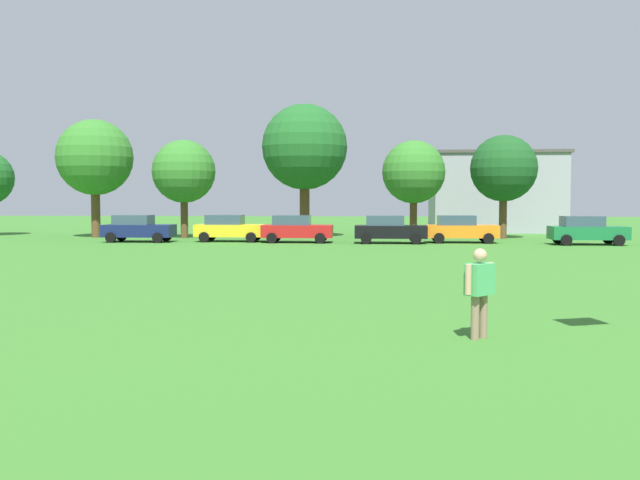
{
  "coord_description": "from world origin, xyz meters",
  "views": [
    {
      "loc": [
        5.87,
        1.57,
        2.66
      ],
      "look_at": [
        5.13,
        11.02,
        2.11
      ],
      "focal_mm": 39.24,
      "sensor_mm": 36.0,
      "label": 1
    }
  ],
  "objects_px": {
    "parked_car_green_5": "(586,230)",
    "tree_center_right": "(305,147)",
    "parked_car_navy_0": "(138,228)",
    "tree_right": "(414,172)",
    "parked_car_orange_4": "(460,229)",
    "parked_car_yellow_1": "(229,228)",
    "tree_left": "(95,158)",
    "parked_car_red_2": "(296,229)",
    "tree_far_right": "(504,169)",
    "tree_center_left": "(184,172)",
    "parked_car_black_3": "(389,229)",
    "adult_bystander": "(480,285)"
  },
  "relations": [
    {
      "from": "tree_center_right",
      "to": "tree_right",
      "type": "distance_m",
      "value": 7.74
    },
    {
      "from": "adult_bystander",
      "to": "tree_far_right",
      "type": "distance_m",
      "value": 35.41
    },
    {
      "from": "parked_car_red_2",
      "to": "tree_left",
      "type": "distance_m",
      "value": 16.03
    },
    {
      "from": "parked_car_green_5",
      "to": "parked_car_black_3",
      "type": "bearing_deg",
      "value": 177.51
    },
    {
      "from": "parked_car_red_2",
      "to": "parked_car_orange_4",
      "type": "bearing_deg",
      "value": 3.15
    },
    {
      "from": "parked_car_orange_4",
      "to": "tree_left",
      "type": "distance_m",
      "value": 25.4
    },
    {
      "from": "parked_car_navy_0",
      "to": "parked_car_green_5",
      "type": "distance_m",
      "value": 26.99
    },
    {
      "from": "parked_car_red_2",
      "to": "adult_bystander",
      "type": "bearing_deg",
      "value": -76.88
    },
    {
      "from": "parked_car_yellow_1",
      "to": "tree_right",
      "type": "height_order",
      "value": "tree_right"
    },
    {
      "from": "tree_left",
      "to": "tree_right",
      "type": "height_order",
      "value": "tree_left"
    },
    {
      "from": "parked_car_yellow_1",
      "to": "parked_car_orange_4",
      "type": "bearing_deg",
      "value": -0.08
    },
    {
      "from": "parked_car_red_2",
      "to": "parked_car_yellow_1",
      "type": "bearing_deg",
      "value": 172.41
    },
    {
      "from": "tree_left",
      "to": "tree_right",
      "type": "bearing_deg",
      "value": 0.52
    },
    {
      "from": "parked_car_navy_0",
      "to": "parked_car_yellow_1",
      "type": "distance_m",
      "value": 5.65
    },
    {
      "from": "parked_car_orange_4",
      "to": "tree_far_right",
      "type": "bearing_deg",
      "value": 54.99
    },
    {
      "from": "tree_center_right",
      "to": "parked_car_orange_4",
      "type": "bearing_deg",
      "value": -27.89
    },
    {
      "from": "parked_car_green_5",
      "to": "tree_center_right",
      "type": "bearing_deg",
      "value": 158.58
    },
    {
      "from": "parked_car_orange_4",
      "to": "parked_car_green_5",
      "type": "xyz_separation_m",
      "value": [
        7.08,
        -1.39,
        0.0
      ]
    },
    {
      "from": "parked_car_yellow_1",
      "to": "parked_car_green_5",
      "type": "relative_size",
      "value": 1.0
    },
    {
      "from": "parked_car_navy_0",
      "to": "tree_left",
      "type": "distance_m",
      "value": 8.29
    },
    {
      "from": "adult_bystander",
      "to": "parked_car_navy_0",
      "type": "height_order",
      "value": "adult_bystander"
    },
    {
      "from": "parked_car_navy_0",
      "to": "tree_center_right",
      "type": "bearing_deg",
      "value": 32.01
    },
    {
      "from": "tree_center_left",
      "to": "parked_car_navy_0",
      "type": "bearing_deg",
      "value": -109.59
    },
    {
      "from": "parked_car_red_2",
      "to": "tree_far_right",
      "type": "relative_size",
      "value": 0.62
    },
    {
      "from": "adult_bystander",
      "to": "parked_car_navy_0",
      "type": "distance_m",
      "value": 33.39
    },
    {
      "from": "parked_car_yellow_1",
      "to": "tree_center_right",
      "type": "bearing_deg",
      "value": 51.57
    },
    {
      "from": "adult_bystander",
      "to": "tree_far_right",
      "type": "bearing_deg",
      "value": -146.02
    },
    {
      "from": "tree_center_right",
      "to": "tree_far_right",
      "type": "xyz_separation_m",
      "value": [
        13.5,
        -0.48,
        -1.54
      ]
    },
    {
      "from": "parked_car_yellow_1",
      "to": "parked_car_orange_4",
      "type": "xyz_separation_m",
      "value": [
        14.32,
        -0.02,
        0.0
      ]
    },
    {
      "from": "parked_car_black_3",
      "to": "tree_far_right",
      "type": "xyz_separation_m",
      "value": [
        7.75,
        5.76,
        3.85
      ]
    },
    {
      "from": "adult_bystander",
      "to": "parked_car_green_5",
      "type": "xyz_separation_m",
      "value": [
        10.31,
        28.32,
        -0.17
      ]
    },
    {
      "from": "parked_car_navy_0",
      "to": "tree_far_right",
      "type": "distance_m",
      "value": 24.3
    },
    {
      "from": "parked_car_yellow_1",
      "to": "tree_left",
      "type": "height_order",
      "value": "tree_left"
    },
    {
      "from": "parked_car_orange_4",
      "to": "tree_right",
      "type": "height_order",
      "value": "tree_right"
    },
    {
      "from": "tree_center_left",
      "to": "parked_car_green_5",
      "type": "bearing_deg",
      "value": -11.8
    },
    {
      "from": "parked_car_yellow_1",
      "to": "parked_car_black_3",
      "type": "height_order",
      "value": "same"
    },
    {
      "from": "parked_car_yellow_1",
      "to": "parked_car_green_5",
      "type": "xyz_separation_m",
      "value": [
        21.4,
        -1.41,
        0.0
      ]
    },
    {
      "from": "parked_car_yellow_1",
      "to": "tree_far_right",
      "type": "height_order",
      "value": "tree_far_right"
    },
    {
      "from": "parked_car_black_3",
      "to": "tree_left",
      "type": "relative_size",
      "value": 0.53
    },
    {
      "from": "parked_car_orange_4",
      "to": "tree_left",
      "type": "bearing_deg",
      "value": 170.31
    },
    {
      "from": "parked_car_red_2",
      "to": "tree_far_right",
      "type": "distance_m",
      "value": 14.99
    },
    {
      "from": "tree_right",
      "to": "parked_car_green_5",
      "type": "bearing_deg",
      "value": -30.85
    },
    {
      "from": "tree_center_right",
      "to": "parked_car_black_3",
      "type": "bearing_deg",
      "value": -47.35
    },
    {
      "from": "parked_car_green_5",
      "to": "parked_car_red_2",
      "type": "bearing_deg",
      "value": 177.18
    },
    {
      "from": "tree_left",
      "to": "parked_car_red_2",
      "type": "bearing_deg",
      "value": -18.06
    },
    {
      "from": "parked_car_navy_0",
      "to": "tree_right",
      "type": "bearing_deg",
      "value": 16.71
    },
    {
      "from": "tree_right",
      "to": "adult_bystander",
      "type": "bearing_deg",
      "value": -91.03
    },
    {
      "from": "parked_car_green_5",
      "to": "tree_center_left",
      "type": "relative_size",
      "value": 0.64
    },
    {
      "from": "parked_car_orange_4",
      "to": "tree_left",
      "type": "relative_size",
      "value": 0.53
    },
    {
      "from": "tree_right",
      "to": "tree_far_right",
      "type": "height_order",
      "value": "tree_far_right"
    }
  ]
}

